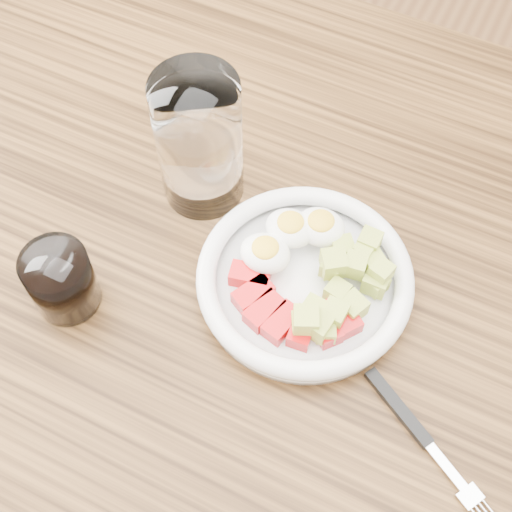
# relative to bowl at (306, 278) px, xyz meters

# --- Properties ---
(ground) EXTENTS (4.00, 4.00, 0.00)m
(ground) POSITION_rel_bowl_xyz_m (-0.04, -0.01, -0.79)
(ground) COLOR brown
(ground) RESTS_ON ground
(dining_table) EXTENTS (1.50, 0.90, 0.77)m
(dining_table) POSITION_rel_bowl_xyz_m (-0.04, -0.01, -0.12)
(dining_table) COLOR brown
(dining_table) RESTS_ON ground
(bowl) EXTENTS (0.22, 0.22, 0.05)m
(bowl) POSITION_rel_bowl_xyz_m (0.00, 0.00, 0.00)
(bowl) COLOR white
(bowl) RESTS_ON dining_table
(fork) EXTENTS (0.17, 0.10, 0.01)m
(fork) POSITION_rel_bowl_xyz_m (0.15, -0.09, -0.02)
(fork) COLOR black
(fork) RESTS_ON dining_table
(water_glass) EXTENTS (0.09, 0.09, 0.16)m
(water_glass) POSITION_rel_bowl_xyz_m (-0.15, 0.07, 0.06)
(water_glass) COLOR white
(water_glass) RESTS_ON dining_table
(coffee_glass) EXTENTS (0.07, 0.07, 0.08)m
(coffee_glass) POSITION_rel_bowl_xyz_m (-0.21, -0.12, 0.02)
(coffee_glass) COLOR white
(coffee_glass) RESTS_ON dining_table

